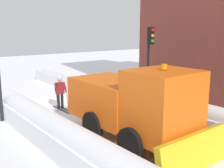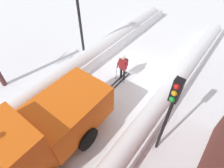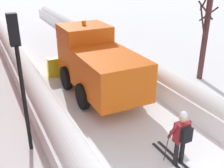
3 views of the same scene
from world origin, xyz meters
The scene contains 3 objects.
plow_truck centered at (0.05, 6.75, 1.48)m, with size 3.20×5.98×3.12m.
skier centered at (0.23, 1.08, 1.00)m, with size 0.62×1.80×1.81m.
traffic_light_pole centered at (-3.59, 3.94, 3.05)m, with size 0.28×0.42×4.34m.
Camera 1 is at (6.75, 13.96, 4.20)m, focal length 43.53 mm.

